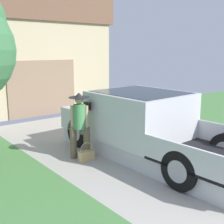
{
  "coord_description": "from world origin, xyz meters",
  "views": [
    {
      "loc": [
        -5.41,
        -1.27,
        2.65
      ],
      "look_at": [
        -1.03,
        4.13,
        1.16
      ],
      "focal_mm": 46.83,
      "sensor_mm": 36.0,
      "label": 1
    }
  ],
  "objects_px": {
    "person_with_hat": "(80,123)",
    "handbag": "(86,155)",
    "wheeled_trash_bin": "(135,98)",
    "pickup_truck": "(142,126)"
  },
  "relations": [
    {
      "from": "person_with_hat",
      "to": "handbag",
      "type": "relative_size",
      "value": 3.58
    },
    {
      "from": "person_with_hat",
      "to": "wheeled_trash_bin",
      "type": "distance_m",
      "value": 5.89
    },
    {
      "from": "person_with_hat",
      "to": "wheeled_trash_bin",
      "type": "relative_size",
      "value": 1.5
    },
    {
      "from": "pickup_truck",
      "to": "handbag",
      "type": "height_order",
      "value": "pickup_truck"
    },
    {
      "from": "handbag",
      "to": "pickup_truck",
      "type": "bearing_deg",
      "value": -19.67
    },
    {
      "from": "pickup_truck",
      "to": "person_with_hat",
      "type": "bearing_deg",
      "value": 150.55
    },
    {
      "from": "pickup_truck",
      "to": "wheeled_trash_bin",
      "type": "distance_m",
      "value": 5.3
    },
    {
      "from": "pickup_truck",
      "to": "person_with_hat",
      "type": "distance_m",
      "value": 1.6
    },
    {
      "from": "pickup_truck",
      "to": "person_with_hat",
      "type": "relative_size",
      "value": 3.33
    },
    {
      "from": "handbag",
      "to": "wheeled_trash_bin",
      "type": "bearing_deg",
      "value": 35.37
    }
  ]
}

